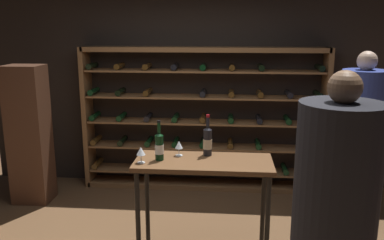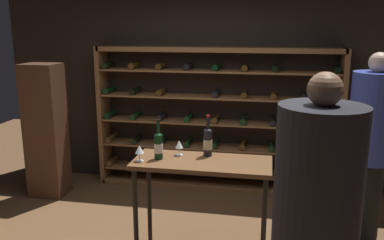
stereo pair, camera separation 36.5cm
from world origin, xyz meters
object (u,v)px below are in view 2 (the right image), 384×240
Objects in this scene: wine_rack at (215,120)px; wine_bottle_red_label at (158,145)px; wine_glass_stemmed_center at (140,150)px; person_guest_blue_shirt at (371,139)px; wine_bottle_black_capsule at (208,141)px; tasting_table at (202,174)px; display_cabinet at (46,131)px; person_bystander_dark_jacket at (316,217)px; wine_glass_stemmed_right at (179,145)px.

wine_rack reaches higher than wine_bottle_red_label.
wine_rack reaches higher than wine_glass_stemmed_center.
wine_glass_stemmed_center is at bearing -132.35° from person_guest_blue_shirt.
wine_bottle_black_capsule is 0.63m from wine_glass_stemmed_center.
person_guest_blue_shirt is at bearing 25.10° from tasting_table.
display_cabinet reaches higher than wine_bottle_red_label.
person_bystander_dark_jacket is at bearing -85.58° from person_guest_blue_shirt.
wine_bottle_red_label is at bearing -68.81° from person_bystander_dark_jacket.
wine_glass_stemmed_right is (0.31, 0.23, -0.00)m from wine_glass_stemmed_center.
display_cabinet reaches higher than wine_glass_stemmed_center.
wine_glass_stemmed_center is at bearing -63.20° from person_bystander_dark_jacket.
wine_bottle_black_capsule reaches higher than wine_glass_stemmed_right.
display_cabinet is (-2.19, 1.13, 0.00)m from tasting_table.
person_bystander_dark_jacket is 1.66m from wine_bottle_red_label.
display_cabinet is 2.21m from wine_glass_stemmed_right.
wine_glass_stemmed_right is (-0.26, -0.04, -0.04)m from wine_bottle_black_capsule.
wine_bottle_red_label is (-0.39, -0.02, 0.26)m from tasting_table.
wine_bottle_black_capsule is (0.14, -1.59, 0.17)m from wine_rack.
wine_glass_stemmed_center is at bearing -154.91° from wine_bottle_black_capsule.
wine_bottle_black_capsule is 2.73× the size of wine_glass_stemmed_right.
display_cabinet is at bearing -163.60° from wine_rack.
display_cabinet is at bearing 156.13° from wine_bottle_black_capsule.
wine_bottle_black_capsule is 2.65× the size of wine_glass_stemmed_center.
wine_bottle_black_capsule is (2.21, -0.98, 0.26)m from display_cabinet.
person_guest_blue_shirt reaches higher than display_cabinet.
person_bystander_dark_jacket reaches higher than wine_rack.
wine_glass_stemmed_right reaches higher than tasting_table.
tasting_table is 0.47m from wine_bottle_red_label.
wine_glass_stemmed_center is at bearing -143.18° from wine_glass_stemmed_right.
wine_glass_stemmed_center is 1.03× the size of wine_glass_stemmed_right.
person_bystander_dark_jacket reaches higher than wine_bottle_red_label.
wine_glass_stemmed_center is (1.65, -1.25, 0.23)m from display_cabinet.
display_cabinet is 2.08m from wine_glass_stemmed_center.
wine_bottle_red_label is at bearing -177.13° from tasting_table.
person_bystander_dark_jacket is (0.86, -1.10, 0.20)m from tasting_table.
tasting_table is 0.65× the size of person_guest_blue_shirt.
wine_rack is at bearing 95.01° from wine_bottle_black_capsule.
display_cabinet is (-3.76, 0.39, -0.20)m from person_guest_blue_shirt.
person_bystander_dark_jacket is at bearing -36.30° from display_cabinet.
person_guest_blue_shirt is at bearing -30.78° from wine_rack.
wine_bottle_red_label is 2.58× the size of wine_glass_stemmed_right.
tasting_table is at bearing -27.37° from display_cabinet.
person_bystander_dark_jacket is 4.95× the size of wine_bottle_black_capsule.
wine_bottle_black_capsule is at bearing 79.73° from tasting_table.
person_guest_blue_shirt is at bearing 20.73° from wine_bottle_black_capsule.
person_guest_blue_shirt is 3.79m from display_cabinet.
person_bystander_dark_jacket is at bearing -40.91° from wine_bottle_red_label.
tasting_table is at bearing -100.27° from wine_bottle_black_capsule.
display_cabinet is at bearing 152.63° from tasting_table.
person_bystander_dark_jacket is at bearing -56.55° from wine_bottle_black_capsule.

